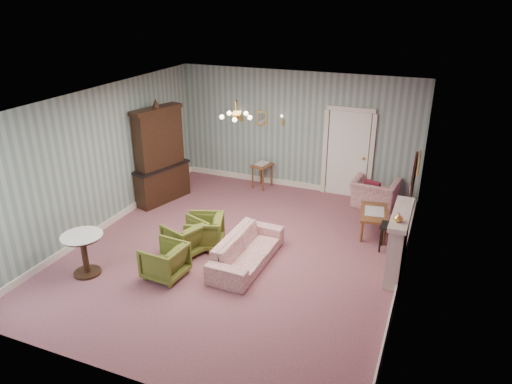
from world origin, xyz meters
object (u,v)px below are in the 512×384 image
at_px(wingback_chair, 375,188).
at_px(fireplace, 398,242).
at_px(olive_chair_a, 165,259).
at_px(pedestal_table, 85,254).
at_px(coffee_table, 373,222).
at_px(dresser, 159,152).
at_px(olive_chair_b, 185,236).
at_px(olive_chair_c, 204,230).
at_px(sofa_chintz, 247,245).
at_px(side_table_black, 389,238).

distance_m(wingback_chair, fireplace, 2.79).
relative_size(olive_chair_a, pedestal_table, 0.88).
distance_m(fireplace, coffee_table, 1.46).
distance_m(dresser, coffee_table, 5.00).
bearing_deg(olive_chair_b, olive_chair_c, 166.60).
bearing_deg(coffee_table, fireplace, -64.99).
relative_size(sofa_chintz, coffee_table, 1.94).
bearing_deg(side_table_black, olive_chair_c, -160.55).
bearing_deg(fireplace, pedestal_table, -156.98).
xyz_separation_m(olive_chair_b, wingback_chair, (2.97, 3.49, 0.09)).
bearing_deg(olive_chair_a, dresser, -142.70).
xyz_separation_m(olive_chair_b, dresser, (-1.74, 1.94, 0.84)).
relative_size(sofa_chintz, pedestal_table, 2.46).
xyz_separation_m(olive_chair_a, sofa_chintz, (1.14, 0.93, 0.03)).
bearing_deg(pedestal_table, sofa_chintz, 29.14).
bearing_deg(olive_chair_b, wingback_chair, 159.81).
bearing_deg(dresser, wingback_chair, 34.24).
relative_size(sofa_chintz, side_table_black, 3.54).
bearing_deg(olive_chair_a, olive_chair_c, 177.57).
distance_m(sofa_chintz, fireplace, 2.65).
distance_m(olive_chair_a, olive_chair_c, 1.21).
xyz_separation_m(dresser, side_table_black, (5.30, -0.42, -0.92)).
relative_size(dresser, pedestal_table, 3.07).
relative_size(olive_chair_b, pedestal_table, 0.90).
bearing_deg(wingback_chair, fireplace, 112.72).
distance_m(olive_chair_a, olive_chair_b, 0.86).
relative_size(sofa_chintz, dresser, 0.80).
bearing_deg(dresser, olive_chair_a, -40.80).
bearing_deg(pedestal_table, olive_chair_b, 46.52).
distance_m(sofa_chintz, coffee_table, 2.81).
xyz_separation_m(olive_chair_c, sofa_chintz, (1.01, -0.27, 0.02)).
distance_m(fireplace, side_table_black, 0.79).
xyz_separation_m(olive_chair_c, side_table_black, (3.33, 1.18, -0.09)).
bearing_deg(wingback_chair, pedestal_table, 54.85).
height_order(olive_chair_a, fireplace, fireplace).
xyz_separation_m(wingback_chair, coffee_table, (0.20, -1.39, -0.18)).
relative_size(olive_chair_c, sofa_chintz, 0.37).
bearing_deg(olive_chair_a, coffee_table, 138.06).
distance_m(olive_chair_a, sofa_chintz, 1.48).
distance_m(dresser, side_table_black, 5.40).
relative_size(olive_chair_b, sofa_chintz, 0.37).
xyz_separation_m(coffee_table, pedestal_table, (-4.41, -3.41, 0.14)).
bearing_deg(pedestal_table, side_table_black, 30.50).
relative_size(dresser, fireplace, 1.69).
distance_m(sofa_chintz, pedestal_table, 2.83).
xyz_separation_m(wingback_chair, side_table_black, (0.59, -1.98, -0.17)).
height_order(olive_chair_b, olive_chair_c, olive_chair_c).
distance_m(olive_chair_b, fireplace, 3.86).
distance_m(olive_chair_b, wingback_chair, 4.59).
bearing_deg(olive_chair_b, pedestal_table, -23.33).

